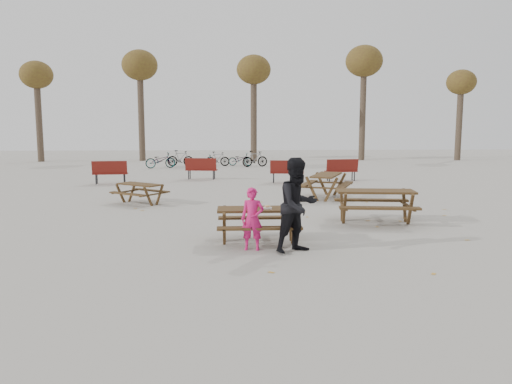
{
  "coord_description": "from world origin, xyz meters",
  "views": [
    {
      "loc": [
        -0.58,
        -10.84,
        2.61
      ],
      "look_at": [
        0.0,
        1.0,
        1.0
      ],
      "focal_mm": 35.0,
      "sensor_mm": 36.0,
      "label": 1
    }
  ],
  "objects_px": {
    "main_picnic_table": "(258,217)",
    "picnic_table_north": "(140,194)",
    "soda_bottle": "(246,206)",
    "picnic_table_far": "(326,186)",
    "picnic_table_east": "(375,206)",
    "food_tray": "(268,208)",
    "child": "(252,219)",
    "adult": "(298,205)"
  },
  "relations": [
    {
      "from": "soda_bottle",
      "to": "main_picnic_table",
      "type": "bearing_deg",
      "value": 24.0
    },
    {
      "from": "picnic_table_east",
      "to": "food_tray",
      "type": "bearing_deg",
      "value": -137.53
    },
    {
      "from": "food_tray",
      "to": "picnic_table_north",
      "type": "xyz_separation_m",
      "value": [
        -3.82,
        5.76,
        -0.46
      ]
    },
    {
      "from": "main_picnic_table",
      "to": "soda_bottle",
      "type": "height_order",
      "value": "soda_bottle"
    },
    {
      "from": "main_picnic_table",
      "to": "picnic_table_far",
      "type": "xyz_separation_m",
      "value": [
        2.79,
        6.63,
        -0.16
      ]
    },
    {
      "from": "food_tray",
      "to": "soda_bottle",
      "type": "relative_size",
      "value": 1.06
    },
    {
      "from": "food_tray",
      "to": "soda_bottle",
      "type": "height_order",
      "value": "soda_bottle"
    },
    {
      "from": "soda_bottle",
      "to": "picnic_table_east",
      "type": "distance_m",
      "value": 4.17
    },
    {
      "from": "picnic_table_far",
      "to": "picnic_table_north",
      "type": "bearing_deg",
      "value": 120.84
    },
    {
      "from": "food_tray",
      "to": "picnic_table_east",
      "type": "distance_m",
      "value": 3.77
    },
    {
      "from": "picnic_table_far",
      "to": "child",
      "type": "bearing_deg",
      "value": -179.78
    },
    {
      "from": "main_picnic_table",
      "to": "picnic_table_far",
      "type": "relative_size",
      "value": 0.91
    },
    {
      "from": "child",
      "to": "picnic_table_east",
      "type": "relative_size",
      "value": 0.65
    },
    {
      "from": "picnic_table_north",
      "to": "picnic_table_far",
      "type": "distance_m",
      "value": 6.48
    },
    {
      "from": "picnic_table_north",
      "to": "picnic_table_east",
      "type": "bearing_deg",
      "value": 9.03
    },
    {
      "from": "main_picnic_table",
      "to": "food_tray",
      "type": "height_order",
      "value": "food_tray"
    },
    {
      "from": "food_tray",
      "to": "picnic_table_north",
      "type": "height_order",
      "value": "food_tray"
    },
    {
      "from": "picnic_table_far",
      "to": "soda_bottle",
      "type": "bearing_deg",
      "value": 177.91
    },
    {
      "from": "main_picnic_table",
      "to": "picnic_table_north",
      "type": "height_order",
      "value": "main_picnic_table"
    },
    {
      "from": "picnic_table_east",
      "to": "picnic_table_far",
      "type": "height_order",
      "value": "picnic_table_east"
    },
    {
      "from": "food_tray",
      "to": "adult",
      "type": "xyz_separation_m",
      "value": [
        0.56,
        -0.76,
        0.18
      ]
    },
    {
      "from": "main_picnic_table",
      "to": "soda_bottle",
      "type": "bearing_deg",
      "value": -156.0
    },
    {
      "from": "soda_bottle",
      "to": "picnic_table_north",
      "type": "relative_size",
      "value": 0.11
    },
    {
      "from": "food_tray",
      "to": "main_picnic_table",
      "type": "bearing_deg",
      "value": 153.26
    },
    {
      "from": "main_picnic_table",
      "to": "adult",
      "type": "bearing_deg",
      "value": -48.33
    },
    {
      "from": "main_picnic_table",
      "to": "soda_bottle",
      "type": "relative_size",
      "value": 10.59
    },
    {
      "from": "soda_bottle",
      "to": "adult",
      "type": "relative_size",
      "value": 0.09
    },
    {
      "from": "soda_bottle",
      "to": "picnic_table_east",
      "type": "relative_size",
      "value": 0.08
    },
    {
      "from": "child",
      "to": "adult",
      "type": "bearing_deg",
      "value": -6.26
    },
    {
      "from": "food_tray",
      "to": "child",
      "type": "relative_size",
      "value": 0.14
    },
    {
      "from": "main_picnic_table",
      "to": "picnic_table_east",
      "type": "distance_m",
      "value": 3.86
    },
    {
      "from": "picnic_table_east",
      "to": "picnic_table_far",
      "type": "relative_size",
      "value": 1.02
    },
    {
      "from": "main_picnic_table",
      "to": "picnic_table_north",
      "type": "distance_m",
      "value": 6.73
    },
    {
      "from": "food_tray",
      "to": "picnic_table_far",
      "type": "bearing_deg",
      "value": 68.98
    },
    {
      "from": "picnic_table_east",
      "to": "picnic_table_far",
      "type": "xyz_separation_m",
      "value": [
        -0.45,
        4.53,
        -0.01
      ]
    },
    {
      "from": "picnic_table_north",
      "to": "picnic_table_far",
      "type": "bearing_deg",
      "value": 45.05
    },
    {
      "from": "main_picnic_table",
      "to": "child",
      "type": "distance_m",
      "value": 0.66
    },
    {
      "from": "main_picnic_table",
      "to": "picnic_table_north",
      "type": "xyz_separation_m",
      "value": [
        -3.62,
        5.66,
        -0.25
      ]
    },
    {
      "from": "picnic_table_north",
      "to": "soda_bottle",
      "type": "bearing_deg",
      "value": -23.42
    },
    {
      "from": "picnic_table_east",
      "to": "picnic_table_north",
      "type": "bearing_deg",
      "value": 159.08
    },
    {
      "from": "child",
      "to": "picnic_table_east",
      "type": "xyz_separation_m",
      "value": [
        3.39,
        2.74,
        -0.22
      ]
    },
    {
      "from": "food_tray",
      "to": "picnic_table_north",
      "type": "bearing_deg",
      "value": 123.55
    }
  ]
}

